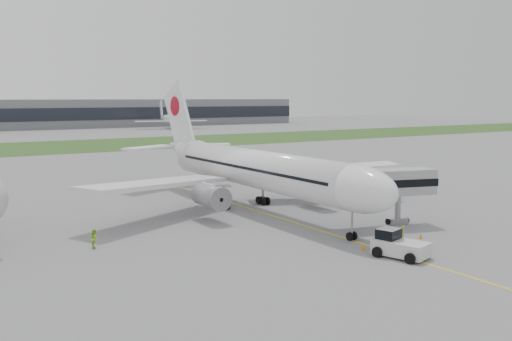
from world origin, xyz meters
TOP-DOWN VIEW (x-y plane):
  - ground at (0.00, 0.00)m, footprint 600.00×600.00m
  - apron_markings at (0.00, -5.00)m, footprint 70.00×70.00m
  - grass_strip at (0.00, 120.00)m, footprint 600.00×50.00m
  - airliner at (0.00, 4.87)m, footprint 48.13×53.95m
  - pushback_tug at (-0.46, -21.91)m, footprint 4.46×5.56m
  - jet_bridge at (6.10, -11.43)m, footprint 14.83×6.89m
  - safety_cone_left at (-1.82, -18.67)m, footprint 0.45×0.45m
  - safety_cone_right at (6.66, -18.44)m, footprint 0.40×0.40m
  - ground_crew_near at (4.45, -17.88)m, footprint 0.68×0.59m
  - ground_crew_far at (-23.67, -3.46)m, footprint 1.00×1.12m
  - distant_aircraft_right at (72.15, 193.18)m, footprint 40.45×37.52m

SIDE VIEW (x-z plane):
  - ground at x=0.00m, z-range 0.00..0.00m
  - apron_markings at x=0.00m, z-range -0.02..0.02m
  - distant_aircraft_right at x=72.15m, z-range -6.54..6.54m
  - grass_strip at x=0.00m, z-range 0.00..0.02m
  - safety_cone_right at x=6.66m, z-range 0.00..0.55m
  - safety_cone_left at x=-1.82m, z-range 0.00..0.62m
  - ground_crew_near at x=4.45m, z-range 0.00..1.57m
  - ground_crew_far at x=-23.67m, z-range 0.00..1.91m
  - pushback_tug at x=-0.46m, z-range -0.10..2.44m
  - jet_bridge at x=6.10m, z-range 1.63..8.42m
  - airliner at x=0.00m, z-range -3.28..14.60m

